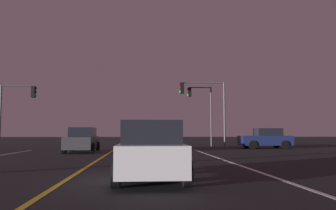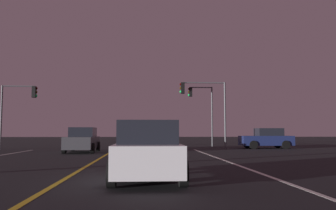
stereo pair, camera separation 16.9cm
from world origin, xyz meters
name	(u,v)px [view 2 (the right image)]	position (x,y,z in m)	size (l,w,h in m)	color
lane_edge_right	(279,180)	(6.23, 11.39, 0.00)	(0.16, 34.77, 0.01)	silver
lane_center_divider	(59,182)	(0.00, 11.39, 0.00)	(0.16, 34.77, 0.01)	gold
car_crossing_side	(267,139)	(12.61, 30.36, 0.82)	(4.30, 2.02, 1.70)	black
car_oncoming	(82,140)	(-1.93, 25.72, 0.82)	(2.02, 4.30, 1.70)	black
car_ahead_far	(145,140)	(2.36, 27.46, 0.82)	(2.02, 4.30, 1.70)	black
car_lead_same_lane	(147,152)	(2.43, 11.61, 0.82)	(2.02, 4.30, 1.70)	black
traffic_light_near_right	(203,99)	(7.03, 29.27, 4.07)	(3.78, 0.36, 5.43)	#4C4C51
traffic_light_near_left	(19,102)	(-7.50, 29.27, 3.74)	(2.78, 0.36, 5.03)	#4C4C51
traffic_light_far_right	(201,103)	(7.76, 34.77, 4.21)	(2.41, 0.36, 5.76)	#4C4C51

